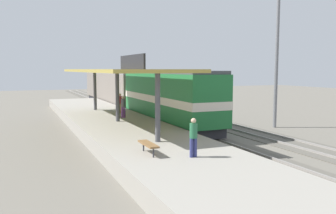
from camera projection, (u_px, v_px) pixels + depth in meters
ground_plane at (197, 128)px, 28.64m from camera, size 120.00×120.00×0.00m
track_near at (175, 129)px, 27.85m from camera, size 3.20×110.00×0.16m
track_far at (225, 125)px, 29.65m from camera, size 3.20×110.00×0.16m
platform at (118, 127)px, 26.01m from camera, size 6.00×44.00×0.90m
station_canopy at (117, 72)px, 25.49m from camera, size 5.20×18.00×4.70m
platform_bench at (148, 144)px, 15.86m from camera, size 0.44×1.70×0.50m
locomotive at (168, 97)px, 28.83m from camera, size 2.93×14.43×4.44m
passenger_carriage_single at (113, 88)px, 45.30m from camera, size 2.90×20.00×4.24m
light_mast at (278, 22)px, 27.83m from camera, size 1.10×1.10×11.70m
person_waiting at (120, 102)px, 30.65m from camera, size 0.34×0.34×1.71m
person_walking at (123, 106)px, 27.83m from camera, size 0.34×0.34×1.71m
person_boarding at (193, 135)px, 15.27m from camera, size 0.34×0.34×1.71m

